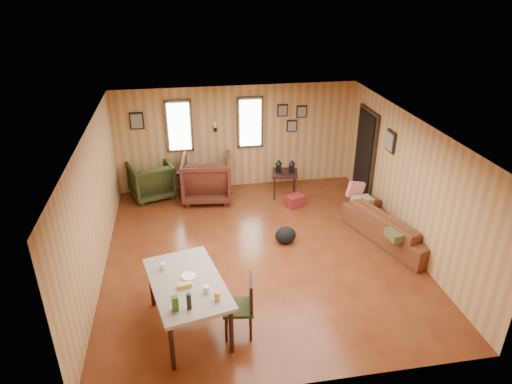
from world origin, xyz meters
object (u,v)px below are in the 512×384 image
(end_table, at_px, (192,177))
(recliner_brown, at_px, (207,176))
(dining_table, at_px, (187,287))
(side_table, at_px, (285,171))
(sofa, at_px, (394,222))
(recliner_green, at_px, (151,178))

(end_table, bearing_deg, recliner_brown, -41.23)
(dining_table, bearing_deg, side_table, 47.34)
(sofa, xyz_separation_m, dining_table, (-3.92, -1.75, 0.33))
(recliner_brown, height_order, side_table, recliner_brown)
(recliner_brown, bearing_deg, side_table, -178.61)
(recliner_green, bearing_deg, sofa, 130.87)
(end_table, bearing_deg, side_table, -11.48)
(side_table, xyz_separation_m, dining_table, (-2.31, -3.99, 0.13))
(sofa, height_order, recliner_green, recliner_green)
(sofa, relative_size, recliner_green, 2.31)
(sofa, distance_m, recliner_brown, 4.12)
(recliner_brown, relative_size, side_table, 1.24)
(sofa, distance_m, side_table, 2.77)
(recliner_brown, bearing_deg, sofa, 150.71)
(end_table, xyz_separation_m, side_table, (2.06, -0.42, 0.17))
(recliner_green, distance_m, dining_table, 4.50)
(sofa, xyz_separation_m, recliner_brown, (-3.36, 2.38, 0.14))
(side_table, distance_m, dining_table, 4.61)
(recliner_green, distance_m, side_table, 3.02)
(side_table, bearing_deg, recliner_brown, 175.36)
(recliner_brown, xyz_separation_m, end_table, (-0.32, 0.28, -0.12))
(side_table, relative_size, dining_table, 0.51)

